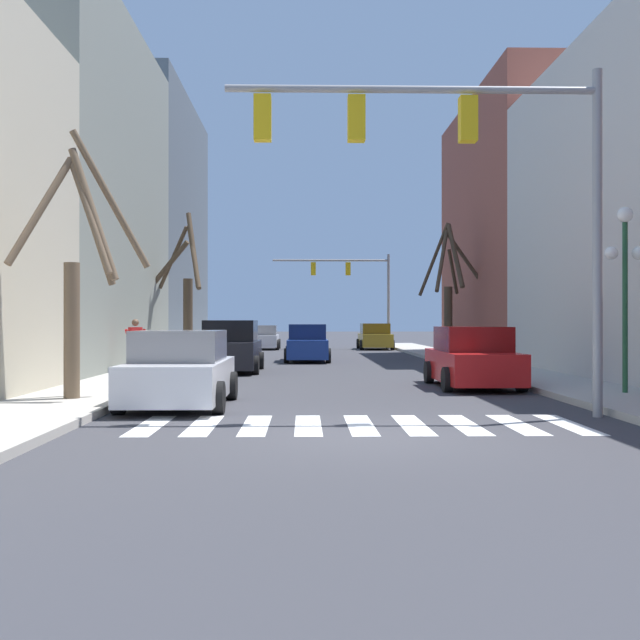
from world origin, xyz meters
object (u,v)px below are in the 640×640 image
Objects in this scene: traffic_signal_far at (354,279)px; street_tree_left_near at (79,270)px; traffic_signal_near at (461,158)px; car_driving_away_lane at (472,359)px; street_tree_left_mid at (450,290)px; street_tree_right_far at (186,290)px; car_at_intersection at (263,338)px; car_parked_left_mid at (180,371)px; car_parked_left_near at (307,344)px; pedestrian_crossing_street at (135,341)px; car_parked_left_far at (231,348)px; street_lamp_right_corner at (625,261)px; car_driving_toward_lane at (375,337)px.

street_tree_left_near is at bearing -103.92° from traffic_signal_far.
car_driving_away_lane is at bearing 75.46° from traffic_signal_near.
street_tree_left_mid is 12.27m from street_tree_right_far.
traffic_signal_far reaches higher than car_at_intersection.
traffic_signal_near is 1.14× the size of street_tree_right_far.
car_parked_left_mid is (-5.84, -32.64, -3.76)m from traffic_signal_far.
car_parked_left_mid is 32.07m from car_at_intersection.
pedestrian_crossing_street is (-5.62, -9.05, 0.39)m from car_parked_left_near.
car_parked_left_near is 1.00× the size of car_parked_left_far.
street_tree_right_far is at bearing -114.88° from traffic_signal_far.
car_parked_left_far is (-9.98, 9.55, -2.33)m from street_lamp_right_corner.
car_parked_left_mid is at bearing -81.53° from street_tree_right_far.
traffic_signal_far is 25.80m from pedestrian_crossing_street.
street_tree_right_far reaches higher than street_lamp_right_corner.
traffic_signal_near is 13.94m from pedestrian_crossing_street.
street_tree_left_near is (-9.35, -4.10, 2.12)m from car_driving_away_lane.
street_tree_left_mid is (9.39, 8.16, 2.39)m from car_parked_left_far.
car_parked_left_near is 6.03m from street_tree_right_far.
car_driving_away_lane is 1.00× the size of car_driving_toward_lane.
street_tree_right_far is (0.61, 6.59, 1.90)m from pedestrian_crossing_street.
car_parked_left_mid is (-5.53, 1.92, -4.09)m from traffic_signal_near.
street_tree_left_mid is (2.24, 14.60, 2.47)m from car_driving_away_lane.
street_tree_left_mid is (6.65, 1.34, 2.46)m from car_parked_left_near.
street_tree_right_far is 14.90m from street_tree_left_near.
car_at_intersection is 16.32m from street_tree_left_mid.
car_at_intersection is (-5.84, -0.57, -3.79)m from traffic_signal_far.
car_driving_toward_lane is 22.33m from car_parked_left_far.
traffic_signal_near reaches higher than traffic_signal_far.
car_at_intersection is at bearing 82.40° from street_tree_right_far.
traffic_signal_far is at bearing 65.12° from street_tree_right_far.
car_driving_toward_lane reaches higher than car_driving_away_lane.
traffic_signal_near is 1.49× the size of car_parked_left_near.
car_parked_left_far is at bearing -0.06° from car_parked_left_mid.
street_tree_left_mid is (3.88, 20.90, -1.60)m from traffic_signal_near.
car_parked_left_near is (-2.78, 19.56, -4.06)m from traffic_signal_near.
street_lamp_right_corner is 0.96× the size of car_driving_toward_lane.
street_tree_left_mid reaches higher than car_parked_left_mid.
car_parked_left_far is at bearing -139.03° from street_tree_left_mid.
car_at_intersection is 2.44× the size of pedestrian_crossing_street.
traffic_signal_near is at bearing 8.09° from car_parked_left_near.
street_lamp_right_corner is 0.68× the size of street_tree_left_mid.
car_parked_left_mid is 10.83m from car_parked_left_far.
car_driving_toward_lane is at bearing 60.77° from street_tree_right_far.
pedestrian_crossing_street reaches higher than car_driving_toward_lane.
car_parked_left_mid is at bearing -8.86° from car_parked_left_near.
car_driving_toward_lane is at bearing 87.27° from traffic_signal_near.
street_tree_left_near reaches higher than pedestrian_crossing_street.
car_driving_toward_lane is 19.40m from street_tree_right_far.
street_tree_left_mid reaches higher than car_parked_left_near.
street_tree_left_mid is at bearing -144.29° from car_at_intersection.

